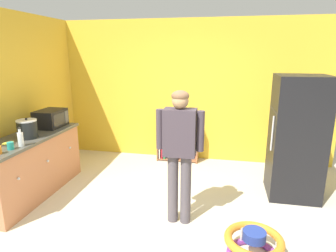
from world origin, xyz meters
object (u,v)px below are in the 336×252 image
Objects in this scene: banana_bunch at (9,143)px; clear_bottle at (21,139)px; crock_pot at (27,129)px; teal_cup at (10,146)px; bookshelf at (175,142)px; refrigerator at (297,138)px; kitchen_counter at (30,166)px; standing_person at (180,146)px; baby_walker at (253,245)px; microwave at (51,118)px.

clear_bottle is at bearing -1.15° from banana_bunch.
crock_pot is at bearing 85.81° from banana_bunch.
banana_bunch is 0.21m from teal_cup.
refrigerator is at bearing -29.06° from bookshelf.
standing_person is at bearing -6.44° from kitchen_counter.
refrigerator is 2.09× the size of bookshelf.
crock_pot is at bearing -23.19° from kitchen_counter.
clear_bottle is (-3.60, -1.15, 0.11)m from refrigerator.
bookshelf is at bearing 46.68° from crock_pot.
refrigerator is 11.24× the size of banana_bunch.
teal_cup reaches higher than baby_walker.
bookshelf is at bearing 150.94° from refrigerator.
teal_cup is (0.17, -1.12, -0.09)m from microwave.
refrigerator is 3.95m from banana_bunch.
standing_person is 5.69× the size of crock_pot.
banana_bunch is at bearing -88.63° from microwave.
refrigerator is 3.78m from clear_bottle.
baby_walker is 2.46× the size of clear_bottle.
crock_pot is 1.19× the size of clear_bottle.
teal_cup is at bearing -46.21° from banana_bunch.
microwave is at bearing 156.01° from baby_walker.
kitchen_counter is 0.85m from microwave.
baby_walker is (1.29, -2.65, -0.21)m from bookshelf.
standing_person is (-1.54, -1.04, 0.11)m from refrigerator.
microwave is (-3.80, -0.17, 0.15)m from refrigerator.
microwave is at bearing -145.54° from bookshelf.
standing_person is 2.75× the size of baby_walker.
clear_bottle reaches higher than kitchen_counter.
bookshelf is at bearing 54.93° from teal_cup.
teal_cup is at bearing -76.43° from crock_pot.
bookshelf is at bearing 50.93° from banana_bunch.
clear_bottle reaches higher than teal_cup.
microwave is 0.64m from crock_pot.
microwave reaches higher than banana_bunch.
crock_pot is (-3.75, -0.81, 0.14)m from refrigerator.
standing_person is 10.50× the size of banana_bunch.
crock_pot is 0.38m from clear_bottle.
clear_bottle is at bearing -126.14° from bookshelf.
clear_bottle is at bearing -59.24° from kitchen_counter.
kitchen_counter is 7.56× the size of clear_bottle.
microwave is 1.95× the size of clear_bottle.
banana_bunch is (0.02, -0.97, -0.11)m from microwave.
refrigerator is 1.07× the size of standing_person.
baby_walker is 6.36× the size of teal_cup.
crock_pot is (0.05, -0.64, -0.01)m from microwave.
bookshelf is at bearing 101.30° from standing_person.
refrigerator is 7.24× the size of clear_bottle.
refrigerator is 3.81m from microwave.
refrigerator reaches higher than microwave.
kitchen_counter is 11.75× the size of banana_bunch.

